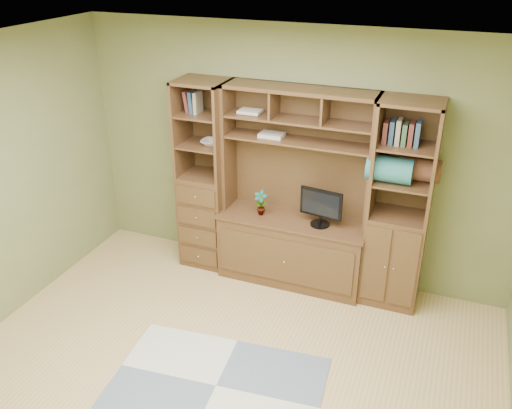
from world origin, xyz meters
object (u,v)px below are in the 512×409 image
at_px(center_hutch, 294,192).
at_px(right_tower, 399,207).
at_px(left_tower, 205,176).
at_px(monitor, 321,201).

xyz_separation_m(center_hutch, right_tower, (1.02, 0.04, 0.00)).
bearing_deg(right_tower, center_hutch, -177.77).
relative_size(center_hutch, left_tower, 1.00).
bearing_deg(left_tower, center_hutch, -2.29).
distance_m(center_hutch, left_tower, 1.00).
height_order(left_tower, right_tower, same).
distance_m(center_hutch, right_tower, 1.03).
xyz_separation_m(left_tower, right_tower, (2.02, 0.00, 0.00)).
bearing_deg(left_tower, monitor, -3.32).
height_order(center_hutch, monitor, center_hutch).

